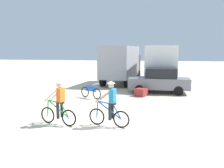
{
  "coord_description": "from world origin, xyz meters",
  "views": [
    {
      "loc": [
        2.44,
        -9.25,
        2.99
      ],
      "look_at": [
        -0.09,
        3.88,
        1.1
      ],
      "focal_mm": 38.24,
      "sensor_mm": 36.0,
      "label": 1
    }
  ],
  "objects": [
    {
      "name": "ground_plane",
      "position": [
        0.0,
        0.0,
        0.0
      ],
      "size": [
        120.0,
        120.0,
        0.0
      ],
      "primitive_type": "plane",
      "color": "beige"
    },
    {
      "name": "box_truck_grey_hauler",
      "position": [
        -0.8,
        12.12,
        1.87
      ],
      "size": [
        3.01,
        6.95,
        3.35
      ],
      "color": "#9E9EA3",
      "rests_on": "ground"
    },
    {
      "name": "box_truck_white_box",
      "position": [
        2.75,
        11.48,
        1.87
      ],
      "size": [
        2.57,
        6.82,
        3.35
      ],
      "color": "white",
      "rests_on": "ground"
    },
    {
      "name": "sedan_parked",
      "position": [
        2.57,
        7.76,
        0.88
      ],
      "size": [
        4.23,
        1.83,
        1.76
      ],
      "color": "slate",
      "rests_on": "ground"
    },
    {
      "name": "supply_crate",
      "position": [
        1.4,
        6.3,
        0.25
      ],
      "size": [
        0.89,
        0.94,
        0.51
      ],
      "primitive_type": "cube",
      "rotation": [
        0.0,
        0.0,
        2.76
      ],
      "color": "#9E2D2D",
      "rests_on": "ground"
    },
    {
      "name": "cyclist_orange_shirt",
      "position": [
        -1.42,
        -0.49,
        0.85
      ],
      "size": [
        1.69,
        0.61,
        1.82
      ],
      "color": "black",
      "rests_on": "ground"
    },
    {
      "name": "bicycle_spare",
      "position": [
        -1.67,
        5.0,
        0.4
      ],
      "size": [
        1.54,
        0.91,
        0.97
      ],
      "color": "black",
      "rests_on": "ground"
    },
    {
      "name": "cyclist_cowboy_hat",
      "position": [
        0.64,
        -0.3,
        0.85
      ],
      "size": [
        1.71,
        0.56,
        1.82
      ],
      "color": "black",
      "rests_on": "ground"
    }
  ]
}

